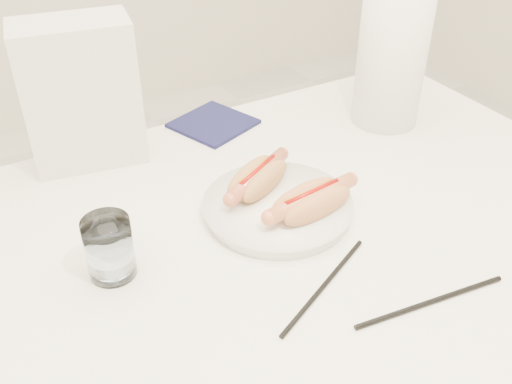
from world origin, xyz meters
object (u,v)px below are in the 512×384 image
hotdog_left (258,179)px  water_glass (109,248)px  table (271,267)px  paper_towel_roll (393,50)px  hotdog_right (311,202)px  napkin_box (81,94)px  plate (278,208)px

hotdog_left → water_glass: water_glass is taller
table → hotdog_left: size_ratio=8.25×
table → water_glass: water_glass is taller
water_glass → paper_towel_roll: (0.61, 0.16, 0.10)m
water_glass → hotdog_right: bearing=-7.8°
hotdog_left → napkin_box: bearing=98.8°
plate → hotdog_left: size_ratio=1.53×
napkin_box → water_glass: bearing=-92.1°
hotdog_left → water_glass: (-0.26, -0.05, 0.01)m
hotdog_left → paper_towel_roll: bearing=-11.0°
table → water_glass: (-0.23, 0.04, 0.10)m
hotdog_right → paper_towel_roll: (0.31, 0.20, 0.11)m
plate → napkin_box: bearing=123.2°
table → water_glass: size_ratio=13.54×
plate → hotdog_right: bearing=-54.7°
hotdog_right → water_glass: bearing=164.9°
hotdog_right → table: bearing=174.1°
table → plate: size_ratio=5.39×
water_glass → paper_towel_roll: paper_towel_roll is taller
plate → paper_towel_roll: (0.34, 0.16, 0.13)m
plate → hotdog_left: bearing=98.5°
hotdog_left → napkin_box: 0.33m
hotdog_right → napkin_box: (-0.23, 0.35, 0.08)m
hotdog_left → paper_towel_roll: 0.38m
table → plate: plate is taller
water_glass → napkin_box: napkin_box is taller
plate → hotdog_left: (-0.01, 0.05, 0.03)m
hotdog_left → paper_towel_roll: paper_towel_roll is taller
hotdog_left → water_glass: bearing=163.4°
table → napkin_box: size_ratio=4.85×
table → plate: bearing=50.7°
hotdog_right → hotdog_left: bearing=105.2°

